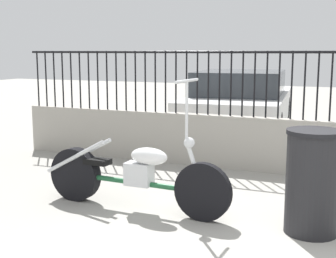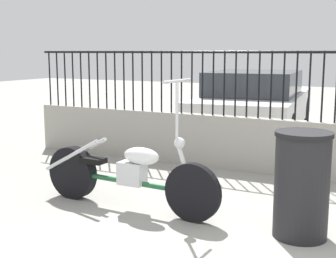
{
  "view_description": "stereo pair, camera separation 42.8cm",
  "coord_description": "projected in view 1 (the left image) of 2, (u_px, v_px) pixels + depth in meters",
  "views": [
    {
      "loc": [
        0.17,
        -3.41,
        1.66
      ],
      "look_at": [
        -2.09,
        1.92,
        0.7
      ],
      "focal_mm": 50.0,
      "sensor_mm": 36.0,
      "label": 1
    },
    {
      "loc": [
        0.56,
        -3.23,
        1.66
      ],
      "look_at": [
        -2.09,
        1.92,
        0.7
      ],
      "focal_mm": 50.0,
      "sensor_mm": 36.0,
      "label": 2
    }
  ],
  "objects": [
    {
      "name": "motorcycle_green",
      "position": [
        126.0,
        174.0,
        4.97
      ],
      "size": [
        2.17,
        0.52,
        1.4
      ],
      "rotation": [
        0.0,
        0.0,
        -0.05
      ],
      "color": "black",
      "rests_on": "ground_plane"
    },
    {
      "name": "trash_bin",
      "position": [
        313.0,
        182.0,
        4.26
      ],
      "size": [
        0.51,
        0.51,
        0.97
      ],
      "color": "black",
      "rests_on": "ground_plane"
    },
    {
      "name": "car_white",
      "position": [
        241.0,
        102.0,
        9.53
      ],
      "size": [
        2.25,
        4.67,
        1.28
      ],
      "rotation": [
        0.0,
        0.0,
        1.68
      ],
      "color": "black",
      "rests_on": "ground_plane"
    }
  ]
}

